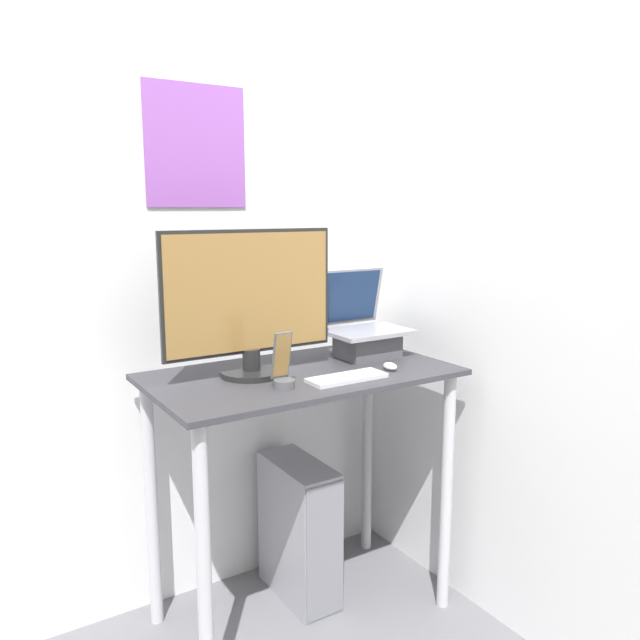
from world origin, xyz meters
name	(u,v)px	position (x,y,z in m)	size (l,w,h in m)	color
wall_back	(251,266)	(0.00, 0.69, 1.30)	(6.00, 0.06, 2.60)	silver
wall_side_right	(493,273)	(0.62, 0.00, 1.30)	(0.05, 6.00, 2.60)	silver
desk	(302,421)	(0.00, 0.30, 0.77)	(1.08, 0.61, 0.95)	#333338
laptop	(364,334)	(0.33, 0.38, 1.04)	(0.32, 0.29, 0.34)	#4C4C51
monitor	(250,306)	(-0.17, 0.35, 1.20)	(0.63, 0.22, 0.51)	black
keyboard	(347,377)	(0.08, 0.13, 0.96)	(0.28, 0.10, 0.02)	silver
mouse	(390,366)	(0.28, 0.15, 0.97)	(0.04, 0.06, 0.03)	white
cell_phone	(283,372)	(-0.15, 0.16, 1.01)	(0.07, 0.07, 0.18)	#4C4C51
computer_tower	(299,530)	(0.05, 0.41, 0.28)	(0.17, 0.39, 0.56)	gray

